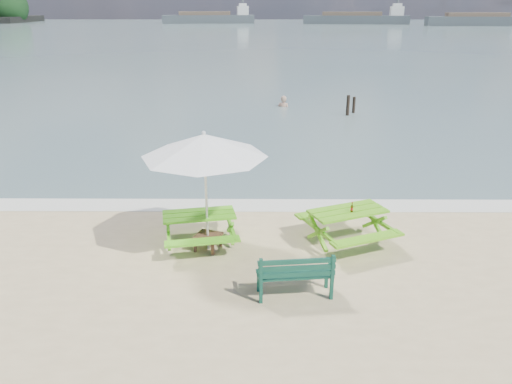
{
  "coord_description": "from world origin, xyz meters",
  "views": [
    {
      "loc": [
        0.1,
        -7.88,
        5.14
      ],
      "look_at": [
        0.02,
        3.0,
        1.0
      ],
      "focal_mm": 35.0,
      "sensor_mm": 36.0,
      "label": 1
    }
  ],
  "objects_px": {
    "side_table": "(208,242)",
    "patio_umbrella": "(204,145)",
    "swimmer": "(283,113)",
    "picnic_table_right": "(347,227)",
    "park_bench": "(295,282)",
    "picnic_table_left": "(200,230)",
    "beer_bottle": "(352,209)"
  },
  "relations": [
    {
      "from": "picnic_table_left",
      "to": "park_bench",
      "type": "xyz_separation_m",
      "value": [
        2.0,
        -2.07,
        -0.1
      ]
    },
    {
      "from": "park_bench",
      "to": "patio_umbrella",
      "type": "bearing_deg",
      "value": 134.33
    },
    {
      "from": "picnic_table_left",
      "to": "beer_bottle",
      "type": "relative_size",
      "value": 9.05
    },
    {
      "from": "beer_bottle",
      "to": "swimmer",
      "type": "height_order",
      "value": "beer_bottle"
    },
    {
      "from": "park_bench",
      "to": "side_table",
      "type": "relative_size",
      "value": 2.13
    },
    {
      "from": "picnic_table_right",
      "to": "side_table",
      "type": "xyz_separation_m",
      "value": [
        -3.12,
        -0.33,
        -0.21
      ]
    },
    {
      "from": "picnic_table_right",
      "to": "swimmer",
      "type": "height_order",
      "value": "picnic_table_right"
    },
    {
      "from": "side_table",
      "to": "swimmer",
      "type": "distance_m",
      "value": 16.53
    },
    {
      "from": "side_table",
      "to": "beer_bottle",
      "type": "bearing_deg",
      "value": 4.37
    },
    {
      "from": "swimmer",
      "to": "beer_bottle",
      "type": "bearing_deg",
      "value": -87.22
    },
    {
      "from": "swimmer",
      "to": "picnic_table_right",
      "type": "bearing_deg",
      "value": -87.44
    },
    {
      "from": "picnic_table_right",
      "to": "beer_bottle",
      "type": "bearing_deg",
      "value": -53.37
    },
    {
      "from": "picnic_table_right",
      "to": "patio_umbrella",
      "type": "xyz_separation_m",
      "value": [
        -3.12,
        -0.33,
        2.0
      ]
    },
    {
      "from": "picnic_table_left",
      "to": "beer_bottle",
      "type": "bearing_deg",
      "value": 0.22
    },
    {
      "from": "beer_bottle",
      "to": "patio_umbrella",
      "type": "bearing_deg",
      "value": -175.63
    },
    {
      "from": "picnic_table_left",
      "to": "side_table",
      "type": "bearing_deg",
      "value": -48.59
    },
    {
      "from": "park_bench",
      "to": "picnic_table_left",
      "type": "bearing_deg",
      "value": 134.01
    },
    {
      "from": "swimmer",
      "to": "side_table",
      "type": "bearing_deg",
      "value": -98.35
    },
    {
      "from": "park_bench",
      "to": "side_table",
      "type": "bearing_deg",
      "value": 134.33
    },
    {
      "from": "side_table",
      "to": "patio_umbrella",
      "type": "relative_size",
      "value": 0.2
    },
    {
      "from": "picnic_table_right",
      "to": "park_bench",
      "type": "xyz_separation_m",
      "value": [
        -1.32,
        -2.17,
        -0.12
      ]
    },
    {
      "from": "side_table",
      "to": "patio_umbrella",
      "type": "distance_m",
      "value": 2.21
    },
    {
      "from": "beer_bottle",
      "to": "swimmer",
      "type": "bearing_deg",
      "value": 92.78
    },
    {
      "from": "picnic_table_left",
      "to": "picnic_table_right",
      "type": "distance_m",
      "value": 3.32
    },
    {
      "from": "picnic_table_left",
      "to": "patio_umbrella",
      "type": "height_order",
      "value": "patio_umbrella"
    },
    {
      "from": "patio_umbrella",
      "to": "swimmer",
      "type": "height_order",
      "value": "patio_umbrella"
    },
    {
      "from": "picnic_table_left",
      "to": "swimmer",
      "type": "height_order",
      "value": "picnic_table_left"
    },
    {
      "from": "beer_bottle",
      "to": "swimmer",
      "type": "xyz_separation_m",
      "value": [
        -0.78,
        16.1,
        -1.23
      ]
    },
    {
      "from": "picnic_table_right",
      "to": "side_table",
      "type": "height_order",
      "value": "picnic_table_right"
    },
    {
      "from": "picnic_table_right",
      "to": "patio_umbrella",
      "type": "relative_size",
      "value": 0.71
    },
    {
      "from": "picnic_table_right",
      "to": "picnic_table_left",
      "type": "bearing_deg",
      "value": -178.28
    },
    {
      "from": "park_bench",
      "to": "patio_umbrella",
      "type": "distance_m",
      "value": 3.33
    }
  ]
}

